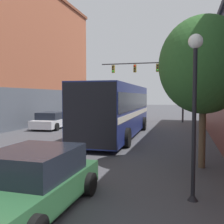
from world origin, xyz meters
TOP-DOWN VIEW (x-y plane):
  - lane_center_line at (0.00, 15.25)m, footprint 0.14×42.51m
  - bus at (1.68, 15.80)m, footprint 3.10×11.16m
  - hatchback_foreground at (2.52, 4.81)m, footprint 2.17×4.07m
  - parked_car_left_near at (-4.26, 31.10)m, footprint 2.25×4.63m
  - parked_car_left_far at (-4.37, 18.42)m, footprint 2.35×4.53m
  - traffic_signal_gantry at (2.75, 26.49)m, footprint 8.49×0.36m
  - street_lamp at (6.06, 6.32)m, footprint 0.35×0.35m
  - street_tree_near at (6.45, 9.55)m, footprint 3.14×2.83m

SIDE VIEW (x-z plane):
  - lane_center_line at x=0.00m, z-range 0.00..0.01m
  - parked_car_left_far at x=-4.37m, z-range -0.03..1.28m
  - hatchback_foreground at x=2.52m, z-range -0.04..1.31m
  - parked_car_left_near at x=-4.26m, z-range -0.02..1.35m
  - bus at x=1.68m, z-range 0.20..3.44m
  - street_lamp at x=6.06m, z-range 0.50..4.54m
  - street_tree_near at x=6.45m, z-range 0.96..6.36m
  - traffic_signal_gantry at x=2.75m, z-range 1.55..7.80m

